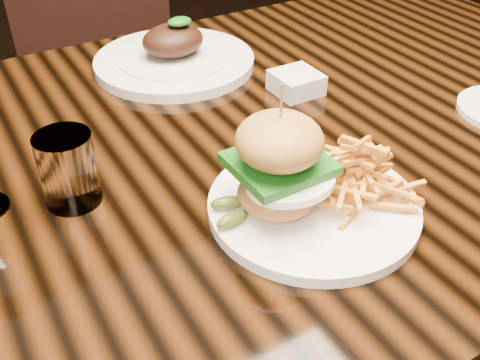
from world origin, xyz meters
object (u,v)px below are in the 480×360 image
far_dish (174,57)px  burger_plate (315,179)px  dining_table (221,182)px  chair_far (101,50)px

far_dish → burger_plate: bearing=-93.8°
dining_table → far_dish: 0.28m
dining_table → chair_far: chair_far is taller
dining_table → far_dish: far_dish is taller
burger_plate → dining_table: bearing=106.2°
dining_table → chair_far: bearing=83.9°
burger_plate → far_dish: size_ratio=0.89×
far_dish → chair_far: size_ratio=0.30×
dining_table → burger_plate: burger_plate is taller
dining_table → chair_far: (0.09, 0.89, -0.13)m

